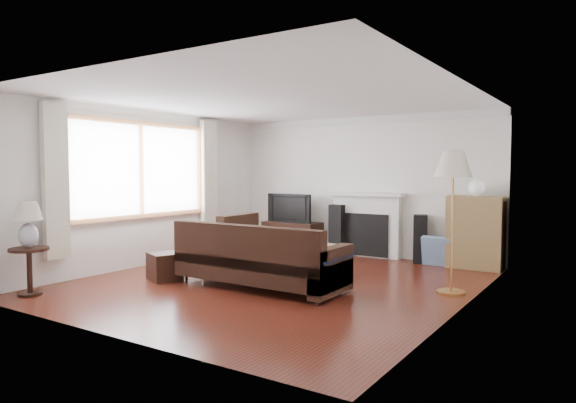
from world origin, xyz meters
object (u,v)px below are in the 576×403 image
Objects in this scene: tv_stand at (292,236)px; sectional_sofa at (260,257)px; floor_lamp at (452,223)px; side_table at (30,271)px; coffee_table at (302,257)px; bookshelf at (475,232)px.

sectional_sofa reaches higher than tv_stand.
floor_lamp is at bearing -27.28° from tv_stand.
floor_lamp reaches higher than side_table.
floor_lamp reaches higher than sectional_sofa.
sectional_sofa reaches higher than coffee_table.
tv_stand is 1.90× the size of side_table.
floor_lamp is at bearing 2.89° from coffee_table.
tv_stand is 3.14m from sectional_sofa.
bookshelf is (3.37, 0.05, 0.29)m from tv_stand.
floor_lamp is at bearing 33.80° from side_table.
sectional_sofa is at bearing -154.70° from floor_lamp.
tv_stand is 2.03m from coffee_table.
bookshelf is 1.90m from floor_lamp.
bookshelf reaches higher than coffee_table.
tv_stand is 0.97× the size of bookshelf.
sectional_sofa reaches higher than side_table.
tv_stand is 1.00× the size of coffee_table.
coffee_table is at bearing -53.07° from tv_stand.
floor_lamp reaches higher than tv_stand.
sectional_sofa is at bearing -77.26° from coffee_table.
bookshelf is at bearing 94.46° from floor_lamp.
coffee_table is at bearing 95.03° from sectional_sofa.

